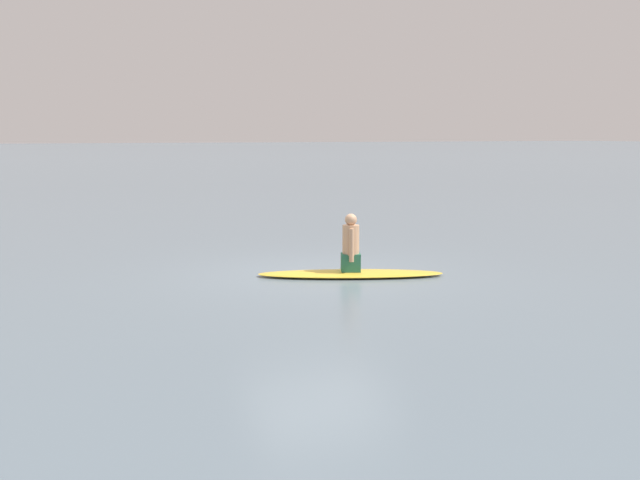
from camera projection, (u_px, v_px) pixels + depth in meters
ground_plane at (319, 274)px, 12.64m from camera, size 400.00×400.00×0.00m
surfboard at (351, 274)px, 12.45m from camera, size 1.89×3.18×0.09m
person_paddler at (351, 245)px, 12.38m from camera, size 0.42×0.40×0.98m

